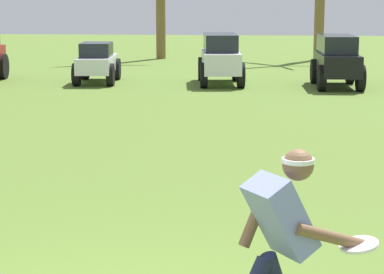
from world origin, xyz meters
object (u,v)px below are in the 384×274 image
(frisbee_thrower, at_px, (279,241))
(frisbee_in_flight, at_px, (359,245))
(parked_car_slot_e, at_px, (337,59))
(parked_car_slot_c, at_px, (97,62))
(parked_car_slot_d, at_px, (220,57))

(frisbee_thrower, relative_size, frisbee_in_flight, 3.95)
(frisbee_in_flight, xyz_separation_m, parked_car_slot_e, (1.32, 14.86, -0.01))
(parked_car_slot_c, height_order, parked_car_slot_e, parked_car_slot_e)
(parked_car_slot_c, xyz_separation_m, parked_car_slot_e, (6.42, -0.36, 0.16))
(frisbee_thrower, relative_size, parked_car_slot_e, 0.57)
(frisbee_thrower, distance_m, parked_car_slot_c, 16.01)
(frisbee_thrower, distance_m, parked_car_slot_e, 15.09)
(frisbee_thrower, xyz_separation_m, parked_car_slot_e, (1.85, 14.98, -0.07))
(parked_car_slot_c, distance_m, parked_car_slot_e, 6.43)
(frisbee_thrower, relative_size, parked_car_slot_d, 0.56)
(frisbee_thrower, xyz_separation_m, parked_car_slot_d, (-1.20, 15.38, -0.07))
(parked_car_slot_e, bearing_deg, frisbee_in_flight, -95.06)
(frisbee_thrower, distance_m, frisbee_in_flight, 0.55)
(frisbee_in_flight, height_order, parked_car_slot_d, parked_car_slot_d)
(parked_car_slot_e, bearing_deg, frisbee_thrower, -97.05)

